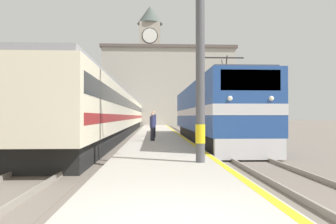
{
  "coord_description": "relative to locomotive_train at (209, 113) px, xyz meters",
  "views": [
    {
      "loc": [
        -0.38,
        -4.51,
        1.76
      ],
      "look_at": [
        0.71,
        19.26,
        2.06
      ],
      "focal_mm": 35.0,
      "sensor_mm": 36.0,
      "label": 1
    }
  ],
  "objects": [
    {
      "name": "clock_tower",
      "position": [
        -4.41,
        48.85,
        11.64
      ],
      "size": [
        5.4,
        5.4,
        25.5
      ],
      "color": "#ADA393",
      "rests_on": "ground"
    },
    {
      "name": "passenger_train",
      "position": [
        -7.09,
        10.36,
        0.02
      ],
      "size": [
        2.92,
        46.17,
        3.69
      ],
      "color": "black",
      "rests_on": "ground"
    },
    {
      "name": "second_waiting_passenger",
      "position": [
        -3.74,
        -2.04,
        -0.8
      ],
      "size": [
        0.34,
        0.34,
        1.67
      ],
      "color": "#23232D",
      "rests_on": "platform"
    },
    {
      "name": "rail_track_near",
      "position": [
        0.0,
        8.09,
        -1.95
      ],
      "size": [
        2.83,
        140.0,
        0.16
      ],
      "color": "#70665B",
      "rests_on": "ground"
    },
    {
      "name": "station_building",
      "position": [
        -1.05,
        35.63,
        4.86
      ],
      "size": [
        22.83,
        7.1,
        13.62
      ],
      "color": "#A8A399",
      "rests_on": "ground"
    },
    {
      "name": "catenary_mast",
      "position": [
        -2.15,
        -11.12,
        1.88
      ],
      "size": [
        2.53,
        0.31,
        7.22
      ],
      "color": "#4C4C51",
      "rests_on": "platform"
    },
    {
      "name": "ground_plane",
      "position": [
        -3.34,
        13.09,
        -1.98
      ],
      "size": [
        200.0,
        200.0,
        0.0
      ],
      "primitive_type": "plane",
      "color": "#70665B"
    },
    {
      "name": "person_on_platform",
      "position": [
        -3.67,
        1.56,
        -0.71
      ],
      "size": [
        0.34,
        0.34,
        1.81
      ],
      "color": "#23232D",
      "rests_on": "platform"
    },
    {
      "name": "locomotive_train",
      "position": [
        0.0,
        0.0,
        0.0
      ],
      "size": [
        2.92,
        18.46,
        4.84
      ],
      "color": "black",
      "rests_on": "ground"
    },
    {
      "name": "platform",
      "position": [
        -3.34,
        8.09,
        -1.83
      ],
      "size": [
        3.7,
        140.0,
        0.3
      ],
      "color": "#ADA89E",
      "rests_on": "ground"
    },
    {
      "name": "rail_track_far",
      "position": [
        -7.09,
        8.09,
        -1.95
      ],
      "size": [
        2.83,
        140.0,
        0.16
      ],
      "color": "#70665B",
      "rests_on": "ground"
    }
  ]
}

